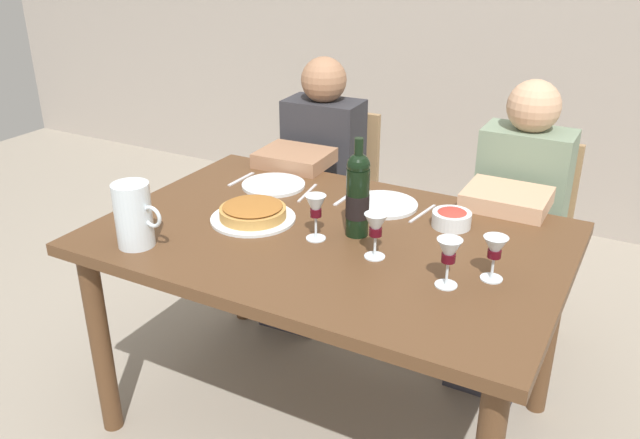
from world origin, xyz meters
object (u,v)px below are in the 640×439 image
object	(u,v)px
dining_table	(329,258)
chair_left	(335,191)
wine_bottle	(358,195)
dinner_plate_right_setting	(383,205)
dinner_plate_left_setting	(274,185)
chair_right	(522,231)
water_pitcher	(134,219)
wine_glass_centre	(316,209)
wine_glass_spare	(495,250)
wine_glass_right_diner	(376,227)
salad_bowl	(452,218)
diner_right	(512,226)
diner_left	(313,184)
baked_tart	(253,212)
wine_glass_left_diner	(449,253)

from	to	relation	value
dining_table	chair_left	xyz separation A→B (m)	(-0.45, 0.92, -0.17)
wine_bottle	dinner_plate_right_setting	size ratio (longest dim) A/B	1.31
dinner_plate_left_setting	chair_right	size ratio (longest dim) A/B	0.28
wine_bottle	water_pitcher	distance (m)	0.70
dining_table	chair_right	xyz separation A→B (m)	(0.45, 0.90, -0.17)
wine_glass_centre	dinner_plate_left_setting	xyz separation A→B (m)	(-0.36, 0.32, -0.10)
dining_table	chair_left	distance (m)	1.04
wine_glass_spare	water_pitcher	bearing A→B (deg)	-162.97
water_pitcher	wine_bottle	bearing A→B (deg)	34.95
wine_glass_right_diner	wine_glass_spare	xyz separation A→B (m)	(0.35, 0.04, -0.01)
salad_bowl	wine_glass_spare	size ratio (longest dim) A/B	0.98
wine_glass_spare	dinner_plate_left_setting	distance (m)	0.98
water_pitcher	dinner_plate_right_setting	bearing A→B (deg)	49.75
dinner_plate_left_setting	dinner_plate_right_setting	xyz separation A→B (m)	(0.45, 0.02, 0.00)
wine_glass_right_diner	diner_right	distance (m)	0.82
dinner_plate_right_setting	chair_left	distance (m)	0.86
dining_table	dinner_plate_left_setting	bearing A→B (deg)	145.38
water_pitcher	wine_glass_right_diner	bearing A→B (deg)	22.26
dinner_plate_right_setting	dinner_plate_left_setting	bearing A→B (deg)	-176.87
wine_bottle	wine_glass_spare	xyz separation A→B (m)	(0.46, -0.08, -0.05)
diner_left	chair_right	bearing A→B (deg)	-169.13
dining_table	chair_left	bearing A→B (deg)	116.32
wine_glass_right_diner	chair_left	distance (m)	1.25
baked_tart	dinner_plate_left_setting	bearing A→B (deg)	109.48
wine_glass_centre	wine_glass_spare	bearing A→B (deg)	1.07
dinner_plate_left_setting	dinner_plate_right_setting	bearing A→B (deg)	3.13
wine_glass_right_diner	salad_bowl	bearing A→B (deg)	67.63
dining_table	wine_glass_left_diner	distance (m)	0.51
wine_glass_centre	diner_left	xyz separation A→B (m)	(-0.43, 0.74, -0.25)
dinner_plate_right_setting	diner_right	distance (m)	0.56
dining_table	diner_left	bearing A→B (deg)	123.12
water_pitcher	wine_glass_centre	xyz separation A→B (m)	(0.47, 0.31, 0.01)
water_pitcher	dinner_plate_right_setting	world-z (taller)	water_pitcher
dining_table	wine_bottle	size ratio (longest dim) A/B	4.61
diner_left	wine_bottle	bearing A→B (deg)	126.40
wine_glass_left_diner	wine_glass_centre	world-z (taller)	wine_glass_centre
salad_bowl	chair_right	world-z (taller)	chair_right
wine_glass_right_diner	wine_glass_centre	distance (m)	0.22
dinner_plate_left_setting	chair_left	xyz separation A→B (m)	(-0.07, 0.65, -0.27)
salad_bowl	dinner_plate_right_setting	size ratio (longest dim) A/B	0.52
baked_tart	wine_bottle	bearing A→B (deg)	10.49
wine_bottle	chair_left	distance (m)	1.11
wine_bottle	dining_table	bearing A→B (deg)	-157.43
diner_left	water_pitcher	bearing A→B (deg)	84.76
dining_table	wine_glass_centre	distance (m)	0.21
dining_table	wine_glass_right_diner	bearing A→B (deg)	-22.95
wine_glass_centre	dinner_plate_right_setting	world-z (taller)	wine_glass_centre
dining_table	diner_right	distance (m)	0.80
wine_glass_left_diner	diner_left	size ratio (longest dim) A/B	0.12
diner_left	diner_right	bearing A→B (deg)	175.99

